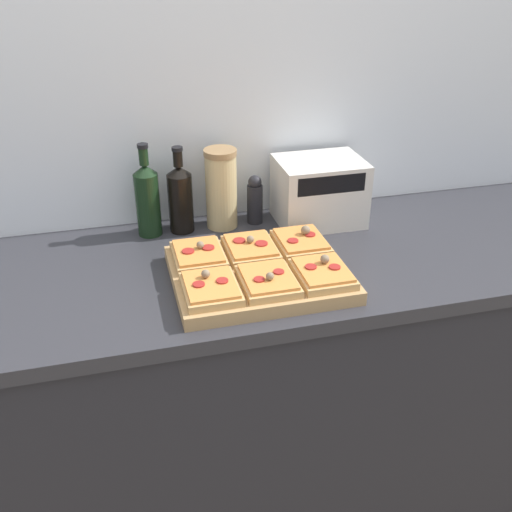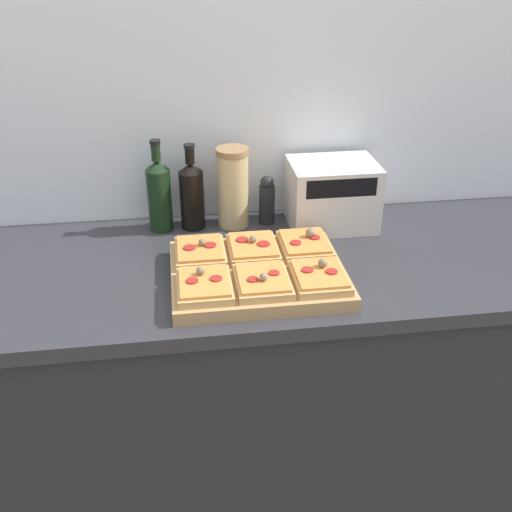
# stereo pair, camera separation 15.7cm
# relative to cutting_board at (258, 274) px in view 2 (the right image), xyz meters

# --- Properties ---
(wall_back) EXTENTS (6.00, 0.06, 2.50)m
(wall_back) POSITION_rel_cutting_board_xyz_m (-0.03, 0.46, 0.32)
(wall_back) COLOR silver
(wall_back) RESTS_ON ground_plane
(kitchen_counter) EXTENTS (2.63, 0.67, 0.91)m
(kitchen_counter) POSITION_rel_cutting_board_xyz_m (-0.03, 0.11, -0.47)
(kitchen_counter) COLOR #232328
(kitchen_counter) RESTS_ON ground_plane
(cutting_board) EXTENTS (0.45, 0.37, 0.04)m
(cutting_board) POSITION_rel_cutting_board_xyz_m (0.00, 0.00, 0.00)
(cutting_board) COLOR tan
(cutting_board) RESTS_ON kitchen_counter
(pizza_slice_back_left) EXTENTS (0.13, 0.16, 0.05)m
(pizza_slice_back_left) POSITION_rel_cutting_board_xyz_m (-0.14, 0.09, 0.03)
(pizza_slice_back_left) COLOR tan
(pizza_slice_back_left) RESTS_ON cutting_board
(pizza_slice_back_center) EXTENTS (0.13, 0.16, 0.05)m
(pizza_slice_back_center) POSITION_rel_cutting_board_xyz_m (0.00, 0.09, 0.03)
(pizza_slice_back_center) COLOR tan
(pizza_slice_back_center) RESTS_ON cutting_board
(pizza_slice_back_right) EXTENTS (0.13, 0.16, 0.05)m
(pizza_slice_back_right) POSITION_rel_cutting_board_xyz_m (0.14, 0.09, 0.03)
(pizza_slice_back_right) COLOR tan
(pizza_slice_back_right) RESTS_ON cutting_board
(pizza_slice_front_left) EXTENTS (0.13, 0.16, 0.05)m
(pizza_slice_front_left) POSITION_rel_cutting_board_xyz_m (-0.14, -0.09, 0.03)
(pizza_slice_front_left) COLOR tan
(pizza_slice_front_left) RESTS_ON cutting_board
(pizza_slice_front_center) EXTENTS (0.13, 0.16, 0.05)m
(pizza_slice_front_center) POSITION_rel_cutting_board_xyz_m (-0.00, -0.09, 0.03)
(pizza_slice_front_center) COLOR tan
(pizza_slice_front_center) RESTS_ON cutting_board
(pizza_slice_front_right) EXTENTS (0.13, 0.16, 0.05)m
(pizza_slice_front_right) POSITION_rel_cutting_board_xyz_m (0.14, -0.09, 0.03)
(pizza_slice_front_right) COLOR tan
(pizza_slice_front_right) RESTS_ON cutting_board
(olive_oil_bottle) EXTENTS (0.07, 0.07, 0.28)m
(olive_oil_bottle) POSITION_rel_cutting_board_xyz_m (-0.25, 0.35, 0.10)
(olive_oil_bottle) COLOR black
(olive_oil_bottle) RESTS_ON kitchen_counter
(wine_bottle) EXTENTS (0.07, 0.07, 0.26)m
(wine_bottle) POSITION_rel_cutting_board_xyz_m (-0.15, 0.35, 0.09)
(wine_bottle) COLOR black
(wine_bottle) RESTS_ON kitchen_counter
(grain_jar_tall) EXTENTS (0.10, 0.10, 0.25)m
(grain_jar_tall) POSITION_rel_cutting_board_xyz_m (-0.03, 0.35, 0.11)
(grain_jar_tall) COLOR tan
(grain_jar_tall) RESTS_ON kitchen_counter
(pepper_mill) EXTENTS (0.05, 0.05, 0.15)m
(pepper_mill) POSITION_rel_cutting_board_xyz_m (0.08, 0.35, 0.06)
(pepper_mill) COLOR black
(pepper_mill) RESTS_ON kitchen_counter
(toaster_oven) EXTENTS (0.28, 0.20, 0.20)m
(toaster_oven) POSITION_rel_cutting_board_xyz_m (0.27, 0.31, 0.08)
(toaster_oven) COLOR beige
(toaster_oven) RESTS_ON kitchen_counter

